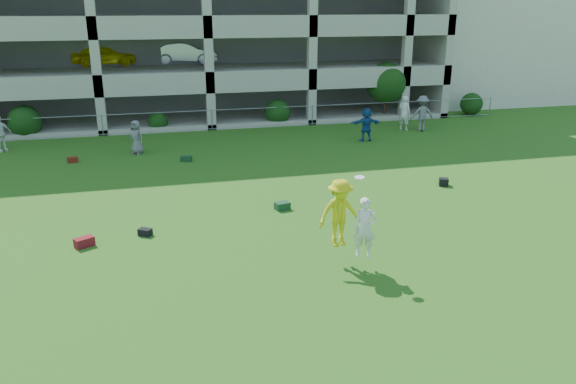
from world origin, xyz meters
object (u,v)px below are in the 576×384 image
object	(u,v)px
bystander_b	(0,133)
bystander_d	(366,124)
bystander_c	(136,137)
bystander_f	(422,114)
parking_garage	(193,18)
stucco_building	(487,29)
crate_d	(444,182)
frisbee_contest	(345,216)
bystander_e	(405,113)

from	to	relation	value
bystander_b	bystander_d	size ratio (longest dim) A/B	1.01
bystander_c	bystander_f	xyz separation A→B (m)	(15.70, 1.29, 0.19)
bystander_d	bystander_f	bearing A→B (deg)	-156.33
bystander_d	parking_garage	xyz separation A→B (m)	(-7.57, 13.38, 5.13)
bystander_c	bystander_d	size ratio (longest dim) A/B	0.93
bystander_f	bystander_d	bearing A→B (deg)	28.65
stucco_building	parking_garage	size ratio (longest dim) A/B	0.53
crate_d	frisbee_contest	xyz separation A→B (m)	(-6.29, -5.77, 1.29)
bystander_b	bystander_d	xyz separation A→B (m)	(18.17, -2.33, -0.01)
bystander_c	bystander_e	world-z (taller)	bystander_e
frisbee_contest	parking_garage	distance (m)	27.58
bystander_f	frisbee_contest	distance (m)	18.35
bystander_b	frisbee_contest	bearing A→B (deg)	-86.54
bystander_f	stucco_building	bearing A→B (deg)	-125.52
stucco_building	bystander_b	bearing A→B (deg)	-161.36
bystander_d	bystander_e	world-z (taller)	bystander_e
bystander_c	bystander_e	bearing A→B (deg)	46.82
stucco_building	frisbee_contest	bearing A→B (deg)	-128.20
stucco_building	bystander_f	xyz separation A→B (m)	(-11.47, -12.16, -3.99)
bystander_e	bystander_f	world-z (taller)	bystander_f
crate_d	parking_garage	bearing A→B (deg)	109.80
bystander_c	frisbee_contest	distance (m)	15.08
bystander_b	crate_d	distance (m)	21.04
parking_garage	crate_d	bearing A→B (deg)	-70.20
stucco_building	bystander_f	world-z (taller)	stucco_building
crate_d	bystander_b	bearing A→B (deg)	150.52
stucco_building	parking_garage	distance (m)	23.04
bystander_f	crate_d	bearing A→B (deg)	75.82
frisbee_contest	bystander_f	bearing A→B (deg)	56.48
bystander_d	bystander_f	world-z (taller)	bystander_f
bystander_e	parking_garage	bearing A→B (deg)	2.63
crate_d	bystander_c	bearing A→B (deg)	145.22
stucco_building	bystander_f	bearing A→B (deg)	-133.32
bystander_f	crate_d	xyz separation A→B (m)	(-3.84, -9.52, -0.86)
bystander_b	frisbee_contest	size ratio (longest dim) A/B	0.80
bystander_d	parking_garage	size ratio (longest dim) A/B	0.06
frisbee_contest	stucco_building	bearing A→B (deg)	51.80
bystander_c	bystander_b	bearing A→B (deg)	-158.41
bystander_d	bystander_b	bearing A→B (deg)	-4.50
frisbee_contest	parking_garage	xyz separation A→B (m)	(-1.41, 27.16, 4.57)
bystander_c	crate_d	distance (m)	14.45
bystander_b	crate_d	xyz separation A→B (m)	(18.30, -10.34, -0.74)
stucco_building	bystander_c	bearing A→B (deg)	-153.65
parking_garage	frisbee_contest	bearing A→B (deg)	-87.03
bystander_b	parking_garage	bearing A→B (deg)	12.92
bystander_d	bystander_f	size ratio (longest dim) A/B	0.88
stucco_building	bystander_c	world-z (taller)	stucco_building
frisbee_contest	crate_d	bearing A→B (deg)	42.55
stucco_building	bystander_d	xyz separation A→B (m)	(-15.44, -13.68, -4.12)
bystander_e	bystander_f	distance (m)	0.99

